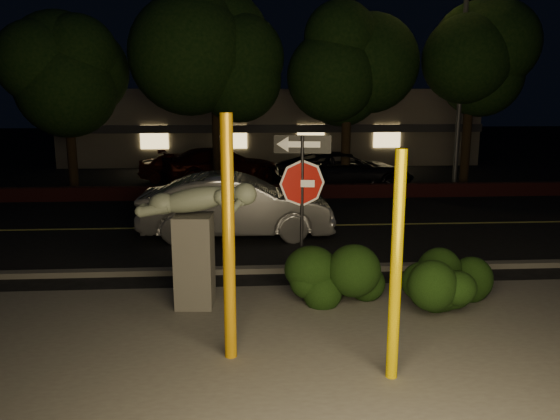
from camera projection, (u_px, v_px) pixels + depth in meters
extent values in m
plane|color=black|center=(287.00, 205.00, 18.66)|extent=(90.00, 90.00, 0.00)
cube|color=#4C4944|center=(346.00, 356.00, 7.92)|extent=(14.00, 6.00, 0.02)
cube|color=black|center=(295.00, 226.00, 15.73)|extent=(80.00, 8.00, 0.01)
cube|color=#D1CE53|center=(295.00, 226.00, 15.73)|extent=(80.00, 0.12, 0.00)
cube|color=#4C4944|center=(313.00, 269.00, 11.72)|extent=(80.00, 0.25, 0.12)
cube|color=#431516|center=(284.00, 192.00, 19.88)|extent=(40.00, 0.35, 0.50)
cube|color=black|center=(276.00, 176.00, 25.49)|extent=(40.00, 12.00, 0.01)
cube|color=#71655A|center=(268.00, 123.00, 32.88)|extent=(22.00, 10.00, 4.00)
cube|color=#333338|center=(272.00, 129.00, 27.91)|extent=(22.00, 0.20, 0.40)
cube|color=#FFD87F|center=(154.00, 137.00, 27.66)|extent=(1.40, 0.08, 1.20)
cube|color=#FFD87F|center=(233.00, 137.00, 27.91)|extent=(1.40, 0.08, 1.20)
cube|color=#FFD87F|center=(311.00, 136.00, 28.17)|extent=(1.40, 0.08, 1.20)
cube|color=#FFD87F|center=(387.00, 136.00, 28.42)|extent=(1.40, 0.08, 1.20)
cylinder|color=black|center=(71.00, 144.00, 20.69)|extent=(0.36, 0.36, 3.75)
ellipsoid|color=black|center=(64.00, 49.00, 19.96)|extent=(4.60, 4.60, 4.14)
cylinder|color=black|center=(217.00, 136.00, 21.18)|extent=(0.36, 0.36, 4.25)
ellipsoid|color=black|center=(214.00, 30.00, 20.36)|extent=(5.20, 5.20, 4.68)
cylinder|color=black|center=(346.00, 140.00, 21.14)|extent=(0.36, 0.36, 4.00)
ellipsoid|color=black|center=(348.00, 41.00, 20.37)|extent=(4.80, 4.80, 4.32)
cylinder|color=black|center=(466.00, 139.00, 21.95)|extent=(0.36, 0.36, 3.90)
ellipsoid|color=black|center=(473.00, 49.00, 21.23)|extent=(4.40, 4.40, 3.96)
cylinder|color=orange|center=(229.00, 241.00, 7.53)|extent=(0.17, 0.17, 3.50)
cylinder|color=#EFC700|center=(396.00, 268.00, 7.00)|extent=(0.15, 0.15, 3.08)
cylinder|color=black|center=(302.00, 218.00, 9.97)|extent=(0.06, 0.06, 3.02)
cube|color=white|center=(302.00, 183.00, 9.84)|extent=(0.45, 0.10, 0.13)
cube|color=black|center=(302.00, 144.00, 9.69)|extent=(1.02, 0.18, 0.32)
cube|color=white|center=(302.00, 144.00, 9.69)|extent=(0.64, 0.12, 0.13)
cube|color=#4C4944|center=(194.00, 261.00, 9.65)|extent=(0.69, 0.69, 1.67)
sphere|color=slate|center=(245.00, 194.00, 9.39)|extent=(0.39, 0.39, 0.39)
ellipsoid|color=black|center=(329.00, 273.00, 9.94)|extent=(2.27, 1.53, 1.08)
ellipsoid|color=black|center=(451.00, 284.00, 9.42)|extent=(1.67, 1.03, 1.04)
ellipsoid|color=black|center=(453.00, 280.00, 9.74)|extent=(1.56, 1.24, 0.95)
cylinder|color=#4A4A4F|center=(462.00, 72.00, 20.86)|extent=(0.18, 0.18, 9.13)
imported|color=#B1B1B6|center=(237.00, 206.00, 14.44)|extent=(5.08, 1.84, 1.67)
imported|color=maroon|center=(185.00, 167.00, 23.27)|extent=(4.22, 2.90, 1.33)
imported|color=#380B06|center=(222.00, 165.00, 23.33)|extent=(5.55, 3.64, 1.50)
imported|color=black|center=(344.00, 171.00, 21.53)|extent=(5.54, 2.79, 1.50)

